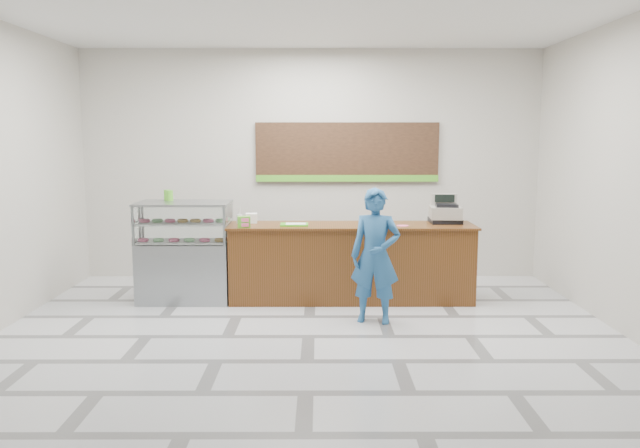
{
  "coord_description": "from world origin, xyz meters",
  "views": [
    {
      "loc": [
        0.11,
        -6.63,
        2.19
      ],
      "look_at": [
        0.13,
        0.9,
        1.13
      ],
      "focal_mm": 35.0,
      "sensor_mm": 36.0,
      "label": 1
    }
  ],
  "objects_px": {
    "serving_tray": "(294,224)",
    "customer": "(375,256)",
    "sales_counter": "(351,262)",
    "cash_register": "(445,212)",
    "display_case": "(185,251)"
  },
  "relations": [
    {
      "from": "serving_tray",
      "to": "customer",
      "type": "height_order",
      "value": "customer"
    },
    {
      "from": "sales_counter",
      "to": "serving_tray",
      "type": "bearing_deg",
      "value": -175.18
    },
    {
      "from": "cash_register",
      "to": "serving_tray",
      "type": "height_order",
      "value": "cash_register"
    },
    {
      "from": "serving_tray",
      "to": "sales_counter",
      "type": "bearing_deg",
      "value": 3.86
    },
    {
      "from": "cash_register",
      "to": "serving_tray",
      "type": "bearing_deg",
      "value": -169.27
    },
    {
      "from": "serving_tray",
      "to": "customer",
      "type": "bearing_deg",
      "value": -43.97
    },
    {
      "from": "display_case",
      "to": "customer",
      "type": "height_order",
      "value": "customer"
    },
    {
      "from": "sales_counter",
      "to": "display_case",
      "type": "bearing_deg",
      "value": -179.99
    },
    {
      "from": "sales_counter",
      "to": "display_case",
      "type": "xyz_separation_m",
      "value": [
        -2.22,
        -0.0,
        0.16
      ]
    },
    {
      "from": "cash_register",
      "to": "display_case",
      "type": "bearing_deg",
      "value": -173.07
    },
    {
      "from": "cash_register",
      "to": "customer",
      "type": "bearing_deg",
      "value": -127.96
    },
    {
      "from": "display_case",
      "to": "customer",
      "type": "bearing_deg",
      "value": -21.87
    },
    {
      "from": "sales_counter",
      "to": "display_case",
      "type": "relative_size",
      "value": 2.45
    },
    {
      "from": "sales_counter",
      "to": "cash_register",
      "type": "bearing_deg",
      "value": 7.69
    },
    {
      "from": "customer",
      "to": "serving_tray",
      "type": "bearing_deg",
      "value": 150.03
    }
  ]
}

